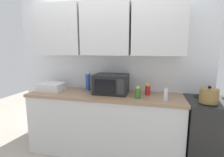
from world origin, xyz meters
name	(u,v)px	position (x,y,z in m)	size (l,w,h in m)	color
wall_back_with_cabinets	(108,47)	(0.00, -0.07, 1.57)	(3.08, 0.38, 2.60)	white
counter_run	(104,123)	(0.00, -0.30, 0.45)	(2.21, 0.63, 0.90)	silver
stove_range	(216,135)	(1.49, -0.32, 0.45)	(0.76, 0.64, 0.91)	black
kettle	(209,96)	(1.32, -0.46, 1.00)	(0.21, 0.21, 0.21)	olive
microwave	(111,84)	(0.09, -0.25, 1.04)	(0.48, 0.37, 0.28)	black
dish_rack	(52,87)	(-0.85, -0.30, 0.96)	(0.38, 0.30, 0.12)	silver
bottle_clear_tall	(166,95)	(0.84, -0.45, 0.97)	(0.05, 0.05, 0.16)	silver
bottle_blue_cleaner	(88,82)	(-0.31, -0.12, 1.03)	(0.08, 0.08, 0.27)	#2D56B7
bottle_red_sauce	(148,90)	(0.62, -0.22, 0.97)	(0.07, 0.07, 0.15)	red
bottle_green_oil	(138,93)	(0.49, -0.42, 0.97)	(0.07, 0.07, 0.15)	#386B2D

